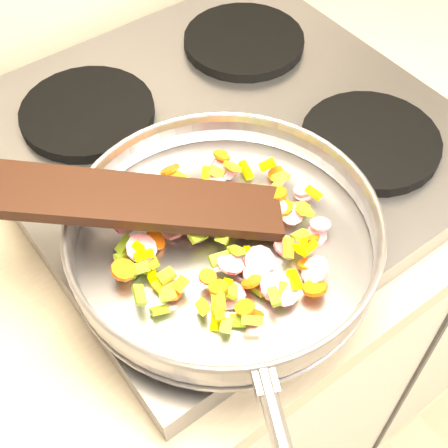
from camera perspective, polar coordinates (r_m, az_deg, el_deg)
cooktop at (r=0.89m, az=0.17°, el=7.60°), size 0.60×0.60×0.04m
grate_fl at (r=0.74m, az=-2.02°, el=-1.46°), size 0.19×0.19×0.02m
grate_fr at (r=0.88m, az=13.23°, el=7.39°), size 0.19×0.19×0.02m
grate_bl at (r=0.92m, az=-12.38°, el=9.94°), size 0.19×0.19×0.02m
grate_br at (r=1.03m, az=1.84°, el=16.39°), size 0.19×0.19×0.02m
saute_pan at (r=0.70m, az=0.04°, el=-0.97°), size 0.39×0.53×0.05m
vegetable_heap at (r=0.71m, az=0.26°, el=-0.88°), size 0.27×0.26×0.05m
wooden_spatula at (r=0.70m, az=-7.39°, el=2.07°), size 0.30×0.23×0.08m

